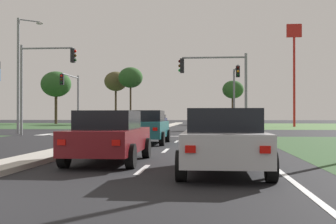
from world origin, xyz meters
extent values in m
plane|color=black|center=(0.00, 30.00, 0.00)|extent=(200.00, 200.00, 0.00)
cube|color=#ADA89E|center=(0.00, 11.00, 0.07)|extent=(1.20, 22.00, 0.14)
cube|color=#ADA89E|center=(0.00, 55.00, 0.07)|extent=(1.20, 36.00, 0.14)
cube|color=silver|center=(3.50, 5.17, 0.01)|extent=(0.14, 2.00, 0.01)
cube|color=silver|center=(3.50, 11.17, 0.01)|extent=(0.14, 2.00, 0.01)
cube|color=silver|center=(3.50, 17.17, 0.01)|extent=(0.14, 2.00, 0.01)
cube|color=silver|center=(3.50, 23.17, 0.01)|extent=(0.14, 2.00, 0.01)
cube|color=silver|center=(6.85, 12.00, 0.01)|extent=(0.14, 24.00, 0.01)
cube|color=silver|center=(3.80, 23.00, 0.01)|extent=(6.40, 0.50, 0.01)
cube|color=silver|center=(-6.40, 24.80, 0.01)|extent=(0.70, 2.80, 0.01)
cube|color=silver|center=(-5.25, 24.80, 0.01)|extent=(0.70, 2.80, 0.01)
cube|color=silver|center=(-4.10, 24.80, 0.01)|extent=(0.70, 2.80, 0.01)
cube|color=silver|center=(-2.95, 24.80, 0.01)|extent=(0.70, 2.80, 0.01)
cube|color=silver|center=(-1.80, 24.80, 0.01)|extent=(0.70, 2.80, 0.01)
cube|color=silver|center=(-0.65, 24.80, 0.01)|extent=(0.70, 2.80, 0.01)
cube|color=silver|center=(0.50, 24.80, 0.01)|extent=(0.70, 2.80, 0.01)
cube|color=#BCAD8E|center=(-2.43, 46.36, 0.66)|extent=(1.82, 4.10, 0.69)
cube|color=black|center=(-2.43, 46.51, 1.27)|extent=(1.60, 1.89, 0.52)
cube|color=red|center=(-1.74, 48.43, 0.73)|extent=(0.20, 0.04, 0.14)
cube|color=red|center=(-3.13, 48.43, 0.73)|extent=(0.20, 0.04, 0.14)
cylinder|color=black|center=(-1.52, 45.05, 0.32)|extent=(0.22, 0.64, 0.64)
cylinder|color=black|center=(-3.35, 45.05, 0.32)|extent=(0.22, 0.64, 0.64)
cylinder|color=black|center=(-1.52, 47.67, 0.32)|extent=(0.22, 0.64, 0.64)
cylinder|color=black|center=(-3.35, 47.67, 0.32)|extent=(0.22, 0.64, 0.64)
cube|color=#161E47|center=(-2.37, 63.38, 0.66)|extent=(1.84, 4.25, 0.68)
cube|color=black|center=(-2.37, 63.53, 1.26)|extent=(1.62, 1.95, 0.52)
cube|color=red|center=(-1.67, 65.52, 0.73)|extent=(0.20, 0.04, 0.14)
cube|color=red|center=(-3.07, 65.52, 0.73)|extent=(0.20, 0.04, 0.14)
cylinder|color=black|center=(-1.45, 62.02, 0.32)|extent=(0.22, 0.64, 0.64)
cylinder|color=black|center=(-3.29, 62.02, 0.32)|extent=(0.22, 0.64, 0.64)
cylinder|color=black|center=(-1.45, 64.74, 0.32)|extent=(0.22, 0.64, 0.64)
cylinder|color=black|center=(-3.29, 64.74, 0.32)|extent=(0.22, 0.64, 0.64)
cube|color=maroon|center=(2.30, 6.76, 0.64)|extent=(1.74, 4.43, 0.65)
cube|color=black|center=(2.30, 6.61, 1.23)|extent=(1.53, 2.04, 0.52)
cube|color=red|center=(1.64, 4.53, 0.71)|extent=(0.20, 0.04, 0.14)
cube|color=red|center=(2.97, 4.53, 0.71)|extent=(0.20, 0.04, 0.14)
cylinder|color=black|center=(1.43, 8.18, 0.32)|extent=(0.22, 0.64, 0.64)
cylinder|color=black|center=(3.17, 8.18, 0.32)|extent=(0.22, 0.64, 0.64)
cylinder|color=black|center=(1.43, 5.35, 0.32)|extent=(0.22, 0.64, 0.64)
cylinder|color=black|center=(3.17, 5.35, 0.32)|extent=(0.22, 0.64, 0.64)
cube|color=#B7B7BC|center=(5.49, 4.65, 0.65)|extent=(1.81, 4.18, 0.67)
cube|color=black|center=(5.49, 4.50, 1.25)|extent=(1.60, 1.92, 0.52)
cube|color=red|center=(4.80, 2.54, 0.72)|extent=(0.20, 0.04, 0.14)
cube|color=red|center=(6.18, 2.54, 0.72)|extent=(0.20, 0.04, 0.14)
cylinder|color=black|center=(4.58, 5.99, 0.32)|extent=(0.22, 0.64, 0.64)
cylinder|color=black|center=(6.39, 5.99, 0.32)|extent=(0.22, 0.64, 0.64)
cylinder|color=black|center=(4.58, 3.31, 0.32)|extent=(0.22, 0.64, 0.64)
cylinder|color=black|center=(6.39, 3.31, 0.32)|extent=(0.22, 0.64, 0.64)
cube|color=#19565B|center=(2.20, 15.28, 0.70)|extent=(1.75, 4.40, 0.75)
cube|color=black|center=(2.20, 15.13, 1.33)|extent=(1.54, 2.02, 0.52)
cube|color=red|center=(1.54, 13.06, 0.77)|extent=(0.20, 0.04, 0.14)
cube|color=red|center=(2.87, 13.06, 0.77)|extent=(0.20, 0.04, 0.14)
cylinder|color=black|center=(1.33, 16.69, 0.32)|extent=(0.22, 0.64, 0.64)
cylinder|color=black|center=(3.08, 16.69, 0.32)|extent=(0.22, 0.64, 0.64)
cylinder|color=black|center=(1.33, 13.87, 0.32)|extent=(0.22, 0.64, 0.64)
cylinder|color=black|center=(3.08, 13.87, 0.32)|extent=(0.22, 0.64, 0.64)
cylinder|color=gray|center=(-7.60, 23.40, 3.10)|extent=(0.18, 0.18, 6.20)
cylinder|color=gray|center=(-5.80, 23.40, 5.95)|extent=(3.60, 0.12, 0.12)
cube|color=black|center=(-4.00, 23.40, 5.42)|extent=(0.26, 0.32, 0.95)
sphere|color=red|center=(-3.84, 23.40, 5.72)|extent=(0.20, 0.20, 0.20)
sphere|color=#3A2405|center=(-3.84, 23.40, 5.42)|extent=(0.20, 0.20, 0.20)
sphere|color=black|center=(-3.84, 23.40, 5.12)|extent=(0.20, 0.20, 0.20)
cylinder|color=gray|center=(7.60, 23.40, 2.72)|extent=(0.18, 0.18, 5.43)
cylinder|color=gray|center=(5.51, 23.40, 5.18)|extent=(4.18, 0.12, 0.12)
cube|color=black|center=(3.42, 23.40, 4.66)|extent=(0.26, 0.32, 0.95)
sphere|color=#360503|center=(3.26, 23.40, 4.96)|extent=(0.20, 0.20, 0.20)
sphere|color=#3A2405|center=(3.26, 23.40, 4.66)|extent=(0.20, 0.20, 0.20)
sphere|color=green|center=(3.26, 23.40, 4.36)|extent=(0.20, 0.20, 0.20)
cylinder|color=gray|center=(-7.60, 36.60, 2.65)|extent=(0.18, 0.18, 5.30)
cylinder|color=gray|center=(-7.60, 34.21, 5.05)|extent=(0.12, 4.79, 0.12)
cube|color=black|center=(-7.60, 31.81, 4.52)|extent=(0.32, 0.26, 0.95)
sphere|color=red|center=(-7.60, 31.65, 4.82)|extent=(0.20, 0.20, 0.20)
sphere|color=#3A2405|center=(-7.60, 31.65, 4.52)|extent=(0.20, 0.20, 0.20)
sphere|color=black|center=(-7.60, 31.65, 4.22)|extent=(0.20, 0.20, 0.20)
cylinder|color=gray|center=(7.60, 36.60, 2.90)|extent=(0.18, 0.18, 5.79)
cylinder|color=gray|center=(7.60, 33.90, 5.54)|extent=(0.12, 5.41, 0.12)
cube|color=black|center=(7.60, 31.19, 5.02)|extent=(0.32, 0.26, 0.95)
sphere|color=#360503|center=(7.60, 31.03, 5.32)|extent=(0.20, 0.20, 0.20)
sphere|color=orange|center=(7.60, 31.03, 5.02)|extent=(0.20, 0.20, 0.20)
sphere|color=black|center=(7.60, 31.03, 4.72)|extent=(0.20, 0.20, 0.20)
cylinder|color=gray|center=(-8.93, 25.86, 4.31)|extent=(0.20, 0.20, 8.62)
cylinder|color=gray|center=(-8.32, 26.39, 8.52)|extent=(1.29, 1.13, 0.10)
ellipsoid|color=#B2B2A8|center=(-7.70, 26.92, 8.42)|extent=(0.56, 0.28, 0.20)
cylinder|color=#4C4C4C|center=(-0.18, 42.97, 0.49)|extent=(0.16, 0.16, 0.70)
cylinder|color=#335184|center=(-0.18, 42.97, 1.21)|extent=(0.34, 0.34, 0.73)
sphere|color=tan|center=(-0.18, 42.97, 1.68)|extent=(0.21, 0.21, 0.21)
cylinder|color=red|center=(15.57, 48.97, 5.45)|extent=(0.28, 0.28, 10.90)
cube|color=red|center=(15.57, 48.97, 11.70)|extent=(1.80, 0.30, 1.60)
torus|color=yellow|center=(15.17, 49.14, 11.70)|extent=(0.96, 0.16, 0.96)
torus|color=yellow|center=(15.97, 49.14, 11.70)|extent=(0.96, 0.16, 0.96)
cylinder|color=#423323|center=(-19.59, 64.22, 2.58)|extent=(0.46, 0.46, 5.16)
ellipsoid|color=#285123|center=(-19.59, 64.22, 6.50)|extent=(4.90, 4.90, 4.16)
cylinder|color=#423323|center=(-9.98, 65.62, 2.98)|extent=(0.33, 0.33, 5.97)
ellipsoid|color=#4C4728|center=(-9.98, 65.62, 7.00)|extent=(3.77, 3.77, 3.21)
cylinder|color=#423323|center=(-6.95, 62.40, 3.14)|extent=(0.28, 0.28, 6.28)
ellipsoid|color=#285123|center=(-6.95, 62.40, 7.33)|extent=(3.79, 3.79, 3.22)
cylinder|color=#423323|center=(9.05, 64.24, 2.28)|extent=(0.45, 0.45, 4.55)
ellipsoid|color=#285123|center=(9.05, 64.24, 5.47)|extent=(3.33, 3.33, 2.83)
camera|label=1|loc=(5.13, -5.71, 1.35)|focal=47.17mm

